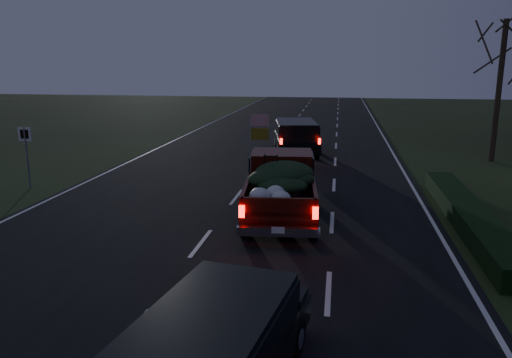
% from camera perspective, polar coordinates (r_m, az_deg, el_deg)
% --- Properties ---
extents(ground, '(120.00, 120.00, 0.00)m').
position_cam_1_polar(ground, '(14.18, -6.32, -7.36)').
color(ground, black).
rests_on(ground, ground).
extents(road_asphalt, '(14.00, 120.00, 0.02)m').
position_cam_1_polar(road_asphalt, '(14.17, -6.32, -7.33)').
color(road_asphalt, black).
rests_on(road_asphalt, ground).
extents(hedge_row, '(1.00, 10.00, 0.60)m').
position_cam_1_polar(hedge_row, '(16.94, 23.12, -3.85)').
color(hedge_row, black).
rests_on(hedge_row, ground).
extents(route_sign, '(0.55, 0.08, 2.50)m').
position_cam_1_polar(route_sign, '(21.78, -24.79, 3.27)').
color(route_sign, gray).
rests_on(route_sign, ground).
extents(bare_tree_far, '(3.60, 3.60, 7.00)m').
position_cam_1_polar(bare_tree_far, '(27.88, 26.35, 12.44)').
color(bare_tree_far, black).
rests_on(bare_tree_far, ground).
extents(pickup_truck, '(2.70, 5.88, 2.99)m').
position_cam_1_polar(pickup_truck, '(16.25, 2.87, -0.48)').
color(pickup_truck, '#400E08').
rests_on(pickup_truck, ground).
extents(lead_suv, '(3.02, 5.45, 1.48)m').
position_cam_1_polar(lead_suv, '(27.63, 4.59, 5.18)').
color(lead_suv, black).
rests_on(lead_suv, ground).
extents(rear_suv, '(2.50, 4.63, 1.26)m').
position_cam_1_polar(rear_suv, '(7.68, -4.69, -18.31)').
color(rear_suv, black).
rests_on(rear_suv, ground).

